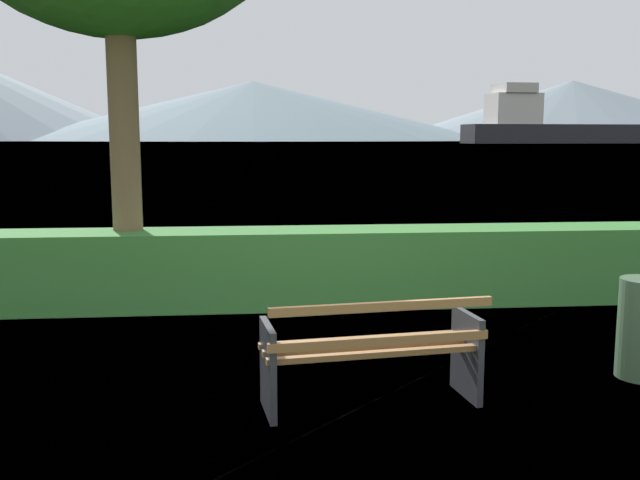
# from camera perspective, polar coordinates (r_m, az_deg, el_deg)

# --- Properties ---
(ground_plane) EXTENTS (1400.00, 1400.00, 0.00)m
(ground_plane) POSITION_cam_1_polar(r_m,az_deg,el_deg) (5.57, 4.01, -13.00)
(ground_plane) COLOR olive
(water_surface) EXTENTS (620.00, 620.00, 0.00)m
(water_surface) POSITION_cam_1_polar(r_m,az_deg,el_deg) (313.42, -5.29, 7.86)
(water_surface) COLOR #7A99A8
(water_surface) RESTS_ON ground_plane
(park_bench) EXTENTS (1.71, 0.77, 0.87)m
(park_bench) POSITION_cam_1_polar(r_m,az_deg,el_deg) (5.38, 4.24, -9.01)
(park_bench) COLOR olive
(park_bench) RESTS_ON ground_plane
(hedge_row) EXTENTS (9.69, 0.83, 0.92)m
(hedge_row) POSITION_cam_1_polar(r_m,az_deg,el_deg) (8.61, 0.47, -2.17)
(hedge_row) COLOR #387A33
(hedge_row) RESTS_ON ground_plane
(cargo_ship_large) EXTENTS (93.15, 20.55, 20.59)m
(cargo_ship_large) POSITION_cam_1_polar(r_m,az_deg,el_deg) (270.48, 19.63, 8.58)
(cargo_ship_large) COLOR #232328
(cargo_ship_large) RESTS_ON water_surface
(distant_hills) EXTENTS (881.81, 410.47, 89.72)m
(distant_hills) POSITION_cam_1_polar(r_m,az_deg,el_deg) (571.67, -18.92, 11.25)
(distant_hills) COLOR gray
(distant_hills) RESTS_ON ground_plane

